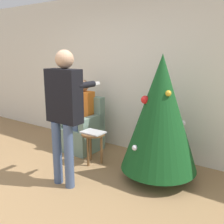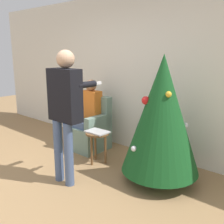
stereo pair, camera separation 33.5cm
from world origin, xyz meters
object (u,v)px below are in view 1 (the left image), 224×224
christmas_tree (160,113)px  armchair (82,131)px  side_stool (93,139)px  person_seated (81,112)px  person_standing (64,105)px

christmas_tree → armchair: bearing=171.1°
side_stool → person_seated: bearing=148.1°
armchair → christmas_tree: bearing=-8.9°
person_standing → side_stool: 0.97m
person_standing → christmas_tree: bearing=40.7°
armchair → person_seated: bearing=-90.0°
armchair → person_standing: (0.67, -1.07, 0.72)m
person_seated → side_stool: 0.71m
armchair → person_seated: person_seated is taller
person_seated → person_standing: (0.67, -1.04, 0.38)m
christmas_tree → person_seated: christmas_tree is taller
armchair → person_seated: 0.34m
person_seated → person_standing: bearing=-57.3°
christmas_tree → person_seated: bearing=171.8°
christmas_tree → person_seated: size_ratio=1.37×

